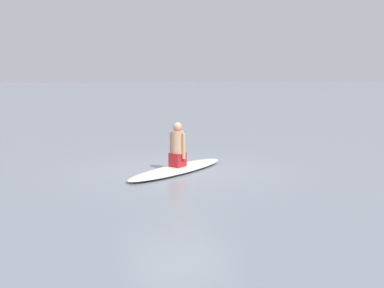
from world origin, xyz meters
name	(u,v)px	position (x,y,z in m)	size (l,w,h in m)	color
ground_plane	(180,170)	(0.00, 0.00, 0.00)	(400.00, 400.00, 0.00)	gray
surfboard	(178,169)	(0.13, 0.19, 0.07)	(3.33, 0.79, 0.13)	silver
person_paddler	(178,147)	(0.13, 0.19, 0.61)	(0.45, 0.45, 1.07)	#A51E23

